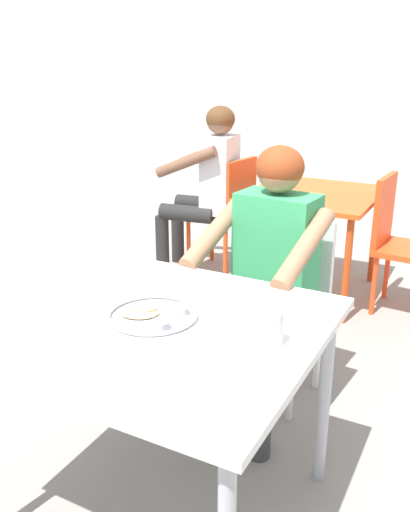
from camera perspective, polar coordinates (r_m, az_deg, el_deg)
ground_plane at (r=2.30m, az=-5.54°, el=-23.57°), size 12.00×12.00×0.05m
back_wall at (r=5.14m, az=18.38°, el=20.40°), size 12.00×0.12×3.40m
table_foreground at (r=1.83m, az=-4.90°, el=-8.76°), size 1.03×0.96×0.75m
thali_tray at (r=1.81m, az=-5.37°, el=-6.05°), size 0.29×0.29×0.03m
drinking_cup at (r=1.64m, az=6.92°, el=-7.21°), size 0.07×0.07×0.10m
chair_foreground at (r=2.66m, az=8.22°, el=-4.03°), size 0.42×0.43×0.85m
diner_foreground at (r=2.39m, az=6.34°, el=-0.75°), size 0.52×0.58×1.21m
table_background_red at (r=3.81m, az=11.03°, el=5.24°), size 0.82×0.90×0.71m
chair_red_left at (r=4.11m, az=2.34°, el=5.00°), size 0.46×0.44×0.88m
chair_red_right at (r=3.69m, az=19.25°, el=1.89°), size 0.43×0.42×0.87m
patron_background at (r=4.06m, az=0.34°, el=8.14°), size 0.59×0.55×1.24m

